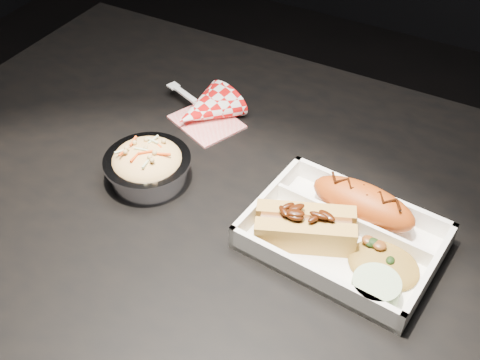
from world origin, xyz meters
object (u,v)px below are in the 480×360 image
(dining_table, at_px, (248,240))
(napkin_fork, at_px, (204,110))
(food_tray, at_px, (343,239))
(foil_coleslaw_cup, at_px, (148,164))
(fried_pastry, at_px, (363,203))
(hotdog, at_px, (305,226))

(dining_table, distance_m, napkin_fork, 0.24)
(food_tray, relative_size, foil_coleslaw_cup, 2.03)
(napkin_fork, bearing_deg, dining_table, -20.43)
(food_tray, bearing_deg, foil_coleslaw_cup, -170.98)
(napkin_fork, bearing_deg, fried_pastry, 3.07)
(fried_pastry, height_order, foil_coleslaw_cup, foil_coleslaw_cup)
(fried_pastry, distance_m, foil_coleslaw_cup, 0.32)
(hotdog, xyz_separation_m, napkin_fork, (-0.27, 0.18, -0.02))
(dining_table, distance_m, foil_coleslaw_cup, 0.20)
(hotdog, height_order, foil_coleslaw_cup, same)
(dining_table, height_order, fried_pastry, fried_pastry)
(hotdog, bearing_deg, foil_coleslaw_cup, 156.39)
(dining_table, height_order, foil_coleslaw_cup, foil_coleslaw_cup)
(dining_table, xyz_separation_m, foil_coleslaw_cup, (-0.15, -0.04, 0.12))
(dining_table, relative_size, food_tray, 4.52)
(napkin_fork, bearing_deg, food_tray, -5.75)
(fried_pastry, bearing_deg, food_tray, -95.31)
(hotdog, bearing_deg, dining_table, 137.36)
(hotdog, bearing_deg, food_tray, 2.42)
(fried_pastry, bearing_deg, hotdog, -124.07)
(food_tray, distance_m, hotdog, 0.06)
(dining_table, xyz_separation_m, fried_pastry, (0.16, 0.04, 0.12))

